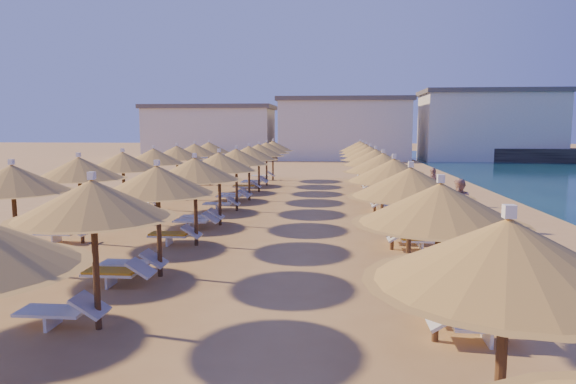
# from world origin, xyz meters

# --- Properties ---
(ground) EXTENTS (220.00, 220.00, 0.00)m
(ground) POSITION_xyz_m (0.00, 0.00, 0.00)
(ground) COLOR tan
(ground) RESTS_ON ground
(jetty) EXTENTS (30.22, 9.45, 1.50)m
(jetty) POSITION_xyz_m (26.45, 42.72, 0.75)
(jetty) COLOR black
(jetty) RESTS_ON ground
(hotel_blocks) EXTENTS (48.64, 9.13, 8.10)m
(hotel_blocks) POSITION_xyz_m (3.09, 46.48, 3.70)
(hotel_blocks) COLOR silver
(hotel_blocks) RESTS_ON ground
(parasol_row_east) EXTENTS (3.03, 37.73, 2.98)m
(parasol_row_east) POSITION_xyz_m (2.44, 3.73, 2.43)
(parasol_row_east) COLOR brown
(parasol_row_east) RESTS_ON ground
(parasol_row_west) EXTENTS (3.03, 37.73, 2.98)m
(parasol_row_west) POSITION_xyz_m (-3.77, 3.73, 2.43)
(parasol_row_west) COLOR brown
(parasol_row_west) RESTS_ON ground
(parasol_row_inland) EXTENTS (3.03, 27.32, 2.98)m
(parasol_row_inland) POSITION_xyz_m (-7.59, 5.46, 2.43)
(parasol_row_inland) COLOR brown
(parasol_row_inland) RESTS_ON ground
(loungers) EXTENTS (13.10, 36.22, 0.66)m
(loungers) POSITION_xyz_m (-2.07, 3.98, 0.34)
(loungers) COLOR white
(loungers) RESTS_ON ground
(beachgoer_a) EXTENTS (0.58, 0.68, 1.58)m
(beachgoer_a) POSITION_xyz_m (5.46, -0.71, 0.79)
(beachgoer_a) COLOR tan
(beachgoer_a) RESTS_ON ground
(beachgoer_c) EXTENTS (1.14, 0.99, 1.84)m
(beachgoer_c) POSITION_xyz_m (5.44, 9.88, 0.92)
(beachgoer_c) COLOR tan
(beachgoer_c) RESTS_ON ground
(beachgoer_b) EXTENTS (1.02, 1.13, 1.90)m
(beachgoer_b) POSITION_xyz_m (5.27, 3.69, 0.95)
(beachgoer_b) COLOR tan
(beachgoer_b) RESTS_ON ground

